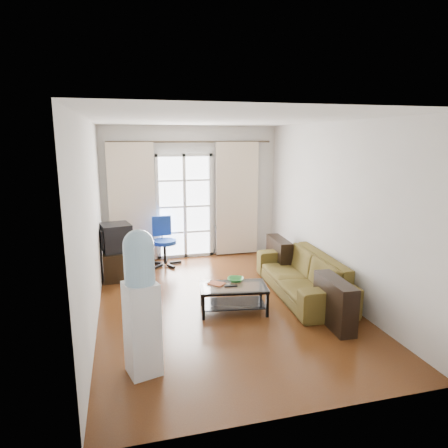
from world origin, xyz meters
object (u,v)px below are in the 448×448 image
Objects in this scene: water_cooler at (141,300)px; task_chair at (164,251)px; sofa at (302,275)px; crt_tv at (115,237)px; tv_stand at (116,264)px; coffee_table at (233,295)px.

task_chair is at bearing 64.80° from water_cooler.
crt_tv is (-2.87, 1.54, 0.42)m from sofa.
tv_stand is 0.49m from crt_tv.
tv_stand is (-1.63, 1.89, 0.00)m from coffee_table.
sofa is 3.08m from water_cooler.
tv_stand is 0.72× the size of task_chair.
tv_stand is at bearing -102.30° from crt_tv.
tv_stand is at bearing 130.78° from coffee_table.
crt_tv is 1.15m from task_chair.
water_cooler is (-2.58, -1.61, 0.50)m from sofa.
task_chair is at bearing 18.28° from crt_tv.
sofa reaches higher than tv_stand.
coffee_table is 2.56m from crt_tv.
tv_stand is 1.11× the size of crt_tv.
sofa is 1.44× the size of water_cooler.
water_cooler is at bearing -55.02° from sofa.
coffee_table is (-1.24, -0.36, -0.07)m from sofa.
task_chair reaches higher than tv_stand.
task_chair is at bearing -133.65° from sofa.
crt_tv is at bearing 79.64° from water_cooler.
water_cooler reaches higher than tv_stand.
task_chair is (-1.96, 2.07, -0.04)m from sofa.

